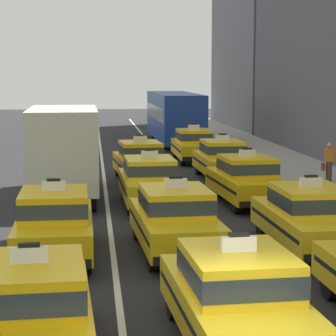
# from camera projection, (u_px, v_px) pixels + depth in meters

# --- Properties ---
(lane_stripe_left_center) EXTENTS (0.14, 80.00, 0.01)m
(lane_stripe_left_center) POSITION_uv_depth(u_px,v_px,m) (104.00, 181.00, 28.95)
(lane_stripe_left_center) COLOR silver
(lane_stripe_left_center) RESTS_ON ground
(lane_stripe_center_right) EXTENTS (0.14, 80.00, 0.01)m
(lane_stripe_center_right) POSITION_uv_depth(u_px,v_px,m) (181.00, 180.00, 29.29)
(lane_stripe_center_right) COLOR silver
(lane_stripe_center_right) RESTS_ON ground
(taxi_left_nearest) EXTENTS (2.02, 4.64, 1.96)m
(taxi_left_nearest) POSITION_uv_depth(u_px,v_px,m) (31.00, 311.00, 10.54)
(taxi_left_nearest) COLOR black
(taxi_left_nearest) RESTS_ON ground
(taxi_left_second) EXTENTS (1.88, 4.58, 1.96)m
(taxi_left_second) POSITION_uv_depth(u_px,v_px,m) (55.00, 222.00, 16.86)
(taxi_left_second) COLOR black
(taxi_left_second) RESTS_ON ground
(box_truck_left_third) EXTENTS (2.38, 6.99, 3.27)m
(box_truck_left_third) POSITION_uv_depth(u_px,v_px,m) (64.00, 149.00, 24.74)
(box_truck_left_third) COLOR black
(box_truck_left_third) RESTS_ON ground
(taxi_center_nearest) EXTENTS (2.03, 4.64, 1.96)m
(taxi_center_nearest) POSITION_uv_depth(u_px,v_px,m) (236.00, 297.00, 11.21)
(taxi_center_nearest) COLOR black
(taxi_center_nearest) RESTS_ON ground
(taxi_center_second) EXTENTS (2.02, 4.64, 1.96)m
(taxi_center_second) POSITION_uv_depth(u_px,v_px,m) (175.00, 219.00, 17.27)
(taxi_center_second) COLOR black
(taxi_center_second) RESTS_ON ground
(taxi_center_third) EXTENTS (1.92, 4.60, 1.96)m
(taxi_center_third) POSITION_uv_depth(u_px,v_px,m) (149.00, 181.00, 23.41)
(taxi_center_third) COLOR black
(taxi_center_third) RESTS_ON ground
(taxi_center_fourth) EXTENTS (2.13, 4.67, 1.96)m
(taxi_center_fourth) POSITION_uv_depth(u_px,v_px,m) (140.00, 160.00, 28.91)
(taxi_center_fourth) COLOR black
(taxi_center_fourth) RESTS_ON ground
(taxi_right_second) EXTENTS (1.92, 4.60, 1.96)m
(taxi_right_second) POSITION_uv_depth(u_px,v_px,m) (309.00, 217.00, 17.46)
(taxi_right_second) COLOR black
(taxi_right_second) RESTS_ON ground
(taxi_right_third) EXTENTS (2.09, 4.66, 1.96)m
(taxi_right_third) POSITION_uv_depth(u_px,v_px,m) (246.00, 179.00, 23.77)
(taxi_right_third) COLOR black
(taxi_right_third) RESTS_ON ground
(taxi_right_fourth) EXTENTS (1.90, 4.59, 1.96)m
(taxi_right_fourth) POSITION_uv_depth(u_px,v_px,m) (222.00, 159.00, 29.44)
(taxi_right_fourth) COLOR black
(taxi_right_fourth) RESTS_ON ground
(taxi_right_fifth) EXTENTS (1.82, 4.56, 1.96)m
(taxi_right_fifth) POSITION_uv_depth(u_px,v_px,m) (193.00, 145.00, 35.30)
(taxi_right_fifth) COLOR black
(taxi_right_fifth) RESTS_ON ground
(bus_right_sixth) EXTENTS (2.60, 11.22, 3.22)m
(bus_right_sixth) POSITION_uv_depth(u_px,v_px,m) (174.00, 115.00, 44.71)
(bus_right_sixth) COLOR black
(bus_right_sixth) RESTS_ON ground
(pedestrian_by_storefront) EXTENTS (0.47, 0.24, 1.57)m
(pedestrian_by_storefront) POSITION_uv_depth(u_px,v_px,m) (329.00, 162.00, 27.83)
(pedestrian_by_storefront) COLOR #473828
(pedestrian_by_storefront) RESTS_ON sidewalk_curb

